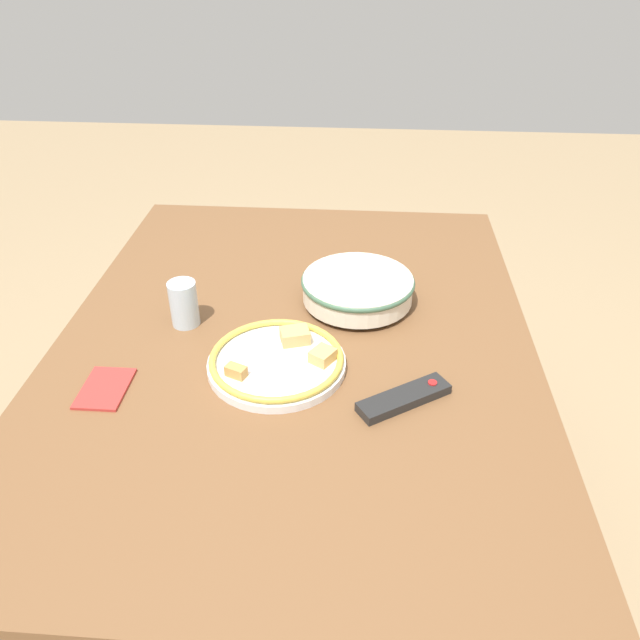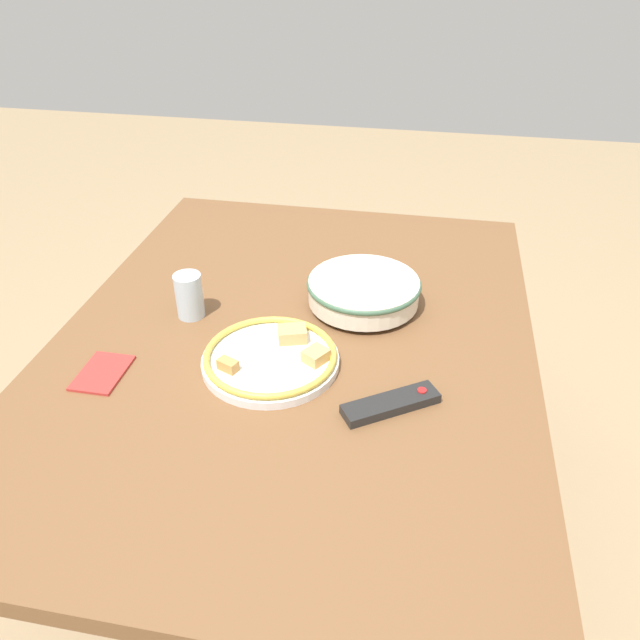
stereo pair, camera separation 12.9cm
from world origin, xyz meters
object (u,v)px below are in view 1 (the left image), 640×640
Objects in this scene: noodle_bowl at (358,288)px; tv_remote at (404,398)px; food_plate at (278,361)px; drinking_glass at (184,304)px.

noodle_bowl reaches higher than tv_remote.
noodle_bowl is at bearing 148.90° from food_plate.
food_plate is 2.69× the size of drinking_glass.
drinking_glass is at bearing -149.15° from tv_remote.
food_plate is at bearing 57.64° from drinking_glass.
tv_remote is 1.77× the size of drinking_glass.
tv_remote is at bearing 70.62° from food_plate.
food_plate is at bearing -31.10° from noodle_bowl.
drinking_glass is at bearing -73.39° from noodle_bowl.
food_plate is 1.52× the size of tv_remote.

